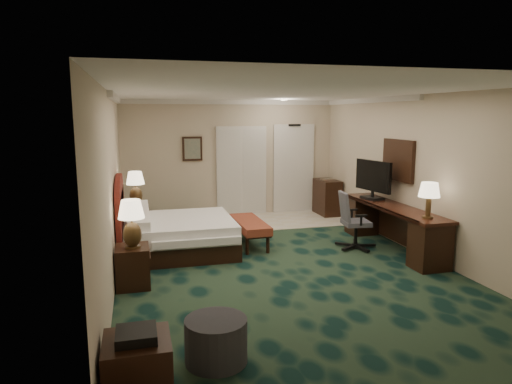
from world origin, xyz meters
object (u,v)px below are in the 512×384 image
object	(u,v)px
lamp_far	(136,188)
bed_bench	(250,233)
nightstand_near	(133,267)
lamp_near	(132,224)
bed	(179,235)
side_table	(138,373)
ottoman	(216,340)
tv	(373,180)
desk_chair	(356,220)
nightstand_far	(135,222)
desk	(392,227)
minibar	(327,197)

from	to	relation	value
lamp_far	bed_bench	bearing A→B (deg)	-26.01
nightstand_near	lamp_near	size ratio (longest dim) A/B	0.85
bed	side_table	distance (m)	4.29
ottoman	lamp_far	bearing A→B (deg)	98.41
bed	side_table	size ratio (longest dim) A/B	3.19
bed	tv	distance (m)	3.73
bed_bench	bed	bearing A→B (deg)	-176.50
bed	lamp_near	xyz separation A→B (m)	(-0.76, -1.53, 0.61)
lamp_near	desk_chair	distance (m)	3.97
bed_bench	nightstand_far	bearing A→B (deg)	153.00
nightstand_near	desk_chair	bearing A→B (deg)	13.07
ottoman	desk	distance (m)	4.70
tv	lamp_near	bearing A→B (deg)	-172.55
desk_chair	lamp_far	bearing A→B (deg)	163.48
lamp_far	nightstand_far	bearing A→B (deg)	-174.96
ottoman	tv	world-z (taller)	tv
side_table	desk_chair	xyz separation A→B (m)	(3.80, 3.65, 0.22)
bed	ottoman	xyz separation A→B (m)	(0.00, -3.72, -0.08)
bed	tv	size ratio (longest dim) A/B	1.95
desk	tv	bearing A→B (deg)	92.95
side_table	desk_chair	world-z (taller)	desk_chair
bed_bench	side_table	bearing A→B (deg)	-116.33
bed_bench	desk_chair	xyz separation A→B (m)	(1.78, -0.69, 0.29)
bed	tv	bearing A→B (deg)	-1.80
nightstand_near	ottoman	world-z (taller)	nightstand_near
ottoman	desk_chair	world-z (taller)	desk_chair
desk_chair	minibar	distance (m)	2.81
bed_bench	ottoman	size ratio (longest dim) A/B	2.22
lamp_far	tv	bearing A→B (deg)	-15.44
nightstand_far	tv	bearing A→B (deg)	-15.28
nightstand_near	bed_bench	xyz separation A→B (m)	(2.06, 1.59, -0.06)
lamp_near	lamp_far	world-z (taller)	lamp_far
lamp_far	minibar	size ratio (longest dim) A/B	0.77
lamp_far	side_table	world-z (taller)	lamp_far
nightstand_far	minibar	xyz separation A→B (m)	(4.45, 1.08, 0.09)
nightstand_far	lamp_far	distance (m)	0.65
nightstand_near	nightstand_far	distance (m)	2.56
tv	minibar	world-z (taller)	tv
side_table	desk	world-z (taller)	desk
minibar	desk	bearing A→B (deg)	-90.82
bed	minibar	bearing A→B (deg)	30.21
desk	desk_chair	bearing A→B (deg)	161.67
bed_bench	ottoman	world-z (taller)	bed_bench
desk	tv	distance (m)	1.01
bed	minibar	distance (m)	4.29
side_table	desk	xyz separation A→B (m)	(4.39, 3.45, 0.10)
lamp_near	side_table	distance (m)	2.76
tv	bed	bearing A→B (deg)	167.74
nightstand_near	desk_chair	xyz separation A→B (m)	(3.85, 0.89, 0.23)
bed_bench	desk	bearing A→B (deg)	-21.99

